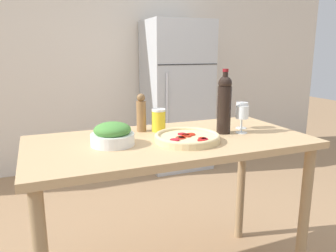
{
  "coord_description": "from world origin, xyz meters",
  "views": [
    {
      "loc": [
        -0.63,
        -1.51,
        1.33
      ],
      "look_at": [
        0.0,
        0.04,
        0.94
      ],
      "focal_mm": 35.0,
      "sensor_mm": 36.0,
      "label": 1
    }
  ],
  "objects": [
    {
      "name": "wine_bottle",
      "position": [
        0.32,
        -0.0,
        1.05
      ],
      "size": [
        0.08,
        0.08,
        0.35
      ],
      "color": "black",
      "rests_on": "prep_counter"
    },
    {
      "name": "wall_back",
      "position": [
        -0.0,
        2.25,
        1.3
      ],
      "size": [
        6.4,
        0.08,
        2.6
      ],
      "color": "silver",
      "rests_on": "ground_plane"
    },
    {
      "name": "salad_bowl",
      "position": [
        -0.3,
        0.0,
        0.93
      ],
      "size": [
        0.21,
        0.21,
        0.11
      ],
      "color": "white",
      "rests_on": "prep_counter"
    },
    {
      "name": "pepper_mill",
      "position": [
        -0.09,
        0.21,
        0.99
      ],
      "size": [
        0.05,
        0.05,
        0.21
      ],
      "color": "olive",
      "rests_on": "prep_counter"
    },
    {
      "name": "homemade_pizza",
      "position": [
        0.06,
        -0.08,
        0.9
      ],
      "size": [
        0.33,
        0.33,
        0.04
      ],
      "color": "#DBC189",
      "rests_on": "prep_counter"
    },
    {
      "name": "wine_glass_near",
      "position": [
        0.41,
        -0.04,
        0.99
      ],
      "size": [
        0.07,
        0.07,
        0.15
      ],
      "color": "silver",
      "rests_on": "prep_counter"
    },
    {
      "name": "wine_glass_far",
      "position": [
        0.47,
        0.06,
        0.99
      ],
      "size": [
        0.07,
        0.07,
        0.15
      ],
      "color": "silver",
      "rests_on": "prep_counter"
    },
    {
      "name": "refrigerator",
      "position": [
        0.86,
        1.89,
        0.83
      ],
      "size": [
        0.69,
        0.63,
        1.66
      ],
      "color": "#B7BCC1",
      "rests_on": "ground_plane"
    },
    {
      "name": "salt_canister",
      "position": [
        0.0,
        0.18,
        0.95
      ],
      "size": [
        0.08,
        0.08,
        0.13
      ],
      "color": "yellow",
      "rests_on": "prep_counter"
    },
    {
      "name": "prep_counter",
      "position": [
        0.0,
        0.0,
        0.77
      ],
      "size": [
        1.45,
        0.71,
        0.88
      ],
      "color": "tan",
      "rests_on": "ground_plane"
    }
  ]
}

